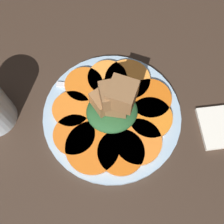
{
  "coord_description": "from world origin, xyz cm",
  "views": [
    {
      "loc": [
        2.44,
        19.63,
        52.12
      ],
      "look_at": [
        0.0,
        0.0,
        4.1
      ],
      "focal_mm": 45.0,
      "sensor_mm": 36.0,
      "label": 1
    }
  ],
  "objects": [
    {
      "name": "carrot_slice_4",
      "position": [
        7.47,
        -1.75,
        3.55
      ],
      "size": [
        7.24,
        7.24,
        0.9
      ],
      "primitive_type": "cylinder",
      "color": "orange",
      "rests_on": "plate"
    },
    {
      "name": "carrot_slice_7",
      "position": [
        -0.66,
        7.59,
        3.55
      ],
      "size": [
        8.41,
        8.41,
        0.9
      ],
      "primitive_type": "cylinder",
      "color": "#D76215",
      "rests_on": "plate"
    },
    {
      "name": "plate",
      "position": [
        0.0,
        0.0,
        2.52
      ],
      "size": [
        26.16,
        26.16,
        1.05
      ],
      "color": "#99B7D1",
      "rests_on": "table_slab"
    },
    {
      "name": "center_pile",
      "position": [
        -0.25,
        -0.16,
        7.42
      ],
      "size": [
        9.54,
        8.58,
        11.28
      ],
      "color": "#235128",
      "rests_on": "plate"
    },
    {
      "name": "carrot_slice_2",
      "position": [
        0.2,
        -7.56,
        3.55
      ],
      "size": [
        7.76,
        7.76,
        0.9
      ],
      "primitive_type": "cylinder",
      "color": "orange",
      "rests_on": "plate"
    },
    {
      "name": "carrot_slice_8",
      "position": [
        -3.98,
        6.06,
        3.55
      ],
      "size": [
        8.57,
        8.57,
        0.9
      ],
      "primitive_type": "cylinder",
      "color": "orange",
      "rests_on": "plate"
    },
    {
      "name": "carrot_slice_1",
      "position": [
        -3.9,
        -6.66,
        3.55
      ],
      "size": [
        8.93,
        8.93,
        0.9
      ],
      "primitive_type": "cylinder",
      "color": "orange",
      "rests_on": "plate"
    },
    {
      "name": "table_slab",
      "position": [
        0.0,
        0.0,
        1.0
      ],
      "size": [
        120.0,
        120.0,
        2.0
      ],
      "primitive_type": "cube",
      "color": "#38281E",
      "rests_on": "ground"
    },
    {
      "name": "carrot_slice_5",
      "position": [
        7.33,
        3.36,
        3.55
      ],
      "size": [
        7.65,
        7.65,
        0.9
      ],
      "primitive_type": "cylinder",
      "color": "orange",
      "rests_on": "plate"
    },
    {
      "name": "carrot_slice_3",
      "position": [
        4.7,
        -6.65,
        3.55
      ],
      "size": [
        7.48,
        7.48,
        0.9
      ],
      "primitive_type": "cylinder",
      "color": "orange",
      "rests_on": "plate"
    },
    {
      "name": "carrot_slice_0",
      "position": [
        -7.6,
        -2.08,
        3.55
      ],
      "size": [
        8.17,
        8.17,
        0.9
      ],
      "primitive_type": "cylinder",
      "color": "#D56014",
      "rests_on": "plate"
    },
    {
      "name": "fork",
      "position": [
        1.18,
        -5.55,
        3.3
      ],
      "size": [
        17.22,
        5.38,
        0.4
      ],
      "rotation": [
        0.0,
        0.0,
        -0.22
      ],
      "color": "silver",
      "rests_on": "plate"
    },
    {
      "name": "carrot_slice_6",
      "position": [
        4.24,
        6.1,
        3.55
      ],
      "size": [
        9.77,
        9.77,
        0.9
      ],
      "primitive_type": "cylinder",
      "color": "orange",
      "rests_on": "plate"
    },
    {
      "name": "carrot_slice_9",
      "position": [
        -7.01,
        1.79,
        3.55
      ],
      "size": [
        8.12,
        8.12,
        0.9
      ],
      "primitive_type": "cylinder",
      "color": "orange",
      "rests_on": "plate"
    }
  ]
}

